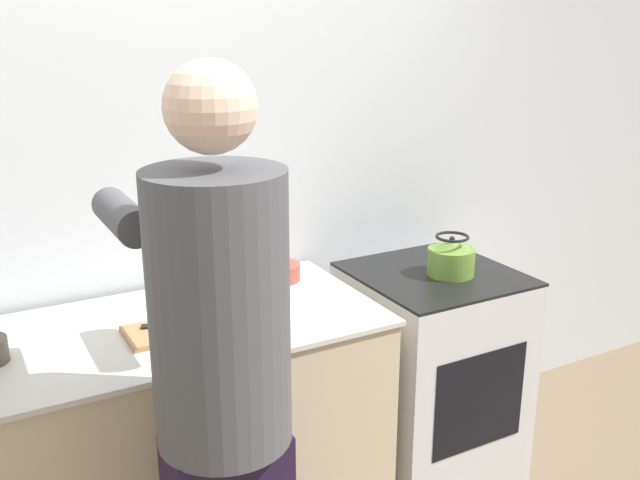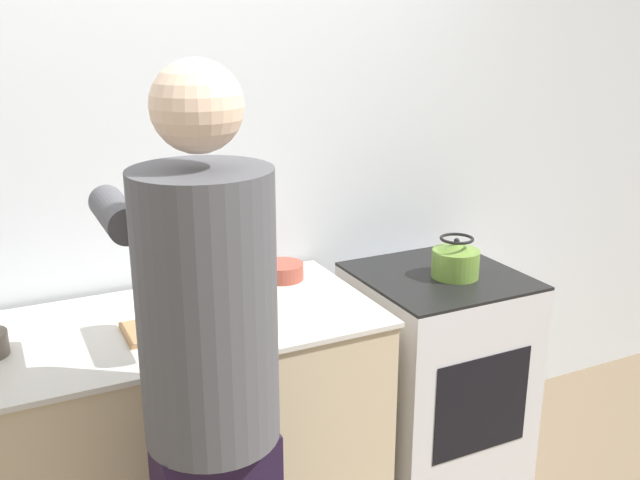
# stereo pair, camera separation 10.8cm
# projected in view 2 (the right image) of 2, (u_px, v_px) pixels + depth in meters

# --- Properties ---
(wall_back) EXTENTS (8.00, 0.05, 2.60)m
(wall_back) POSITION_uv_depth(u_px,v_px,m) (181.00, 186.00, 2.75)
(wall_back) COLOR silver
(wall_back) RESTS_ON ground_plane
(counter) EXTENTS (1.78, 0.72, 0.93)m
(counter) POSITION_uv_depth(u_px,v_px,m) (130.00, 452.00, 2.50)
(counter) COLOR #C6B28E
(counter) RESTS_ON ground_plane
(oven) EXTENTS (0.62, 0.63, 0.94)m
(oven) POSITION_uv_depth(u_px,v_px,m) (434.00, 379.00, 3.00)
(oven) COLOR silver
(oven) RESTS_ON ground_plane
(person) EXTENTS (0.40, 0.63, 1.84)m
(person) POSITION_uv_depth(u_px,v_px,m) (210.00, 386.00, 1.87)
(person) COLOR #221530
(person) RESTS_ON ground_plane
(cutting_board) EXTENTS (0.29, 0.19, 0.02)m
(cutting_board) POSITION_uv_depth(u_px,v_px,m) (168.00, 328.00, 2.36)
(cutting_board) COLOR #A87A4C
(cutting_board) RESTS_ON counter
(knife) EXTENTS (0.23, 0.10, 0.01)m
(knife) POSITION_uv_depth(u_px,v_px,m) (173.00, 322.00, 2.38)
(knife) COLOR silver
(knife) RESTS_ON cutting_board
(kettle) EXTENTS (0.19, 0.19, 0.16)m
(kettle) POSITION_uv_depth(u_px,v_px,m) (456.00, 260.00, 2.82)
(kettle) COLOR olive
(kettle) RESTS_ON oven
(bowl_mixing) EXTENTS (0.17, 0.17, 0.06)m
(bowl_mixing) POSITION_uv_depth(u_px,v_px,m) (282.00, 271.00, 2.82)
(bowl_mixing) COLOR #9E4738
(bowl_mixing) RESTS_ON counter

